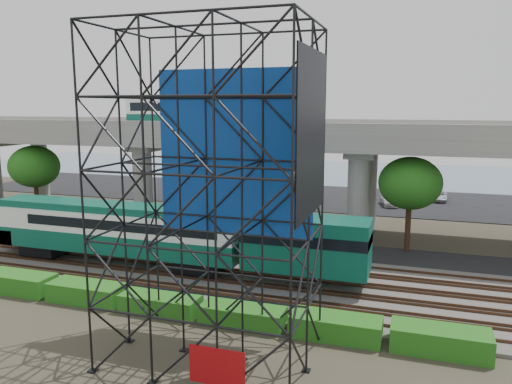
% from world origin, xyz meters
% --- Properties ---
extents(ground, '(140.00, 140.00, 0.00)m').
position_xyz_m(ground, '(0.00, 0.00, 0.00)').
color(ground, '#474233').
rests_on(ground, ground).
extents(ballast_bed, '(90.00, 12.00, 0.20)m').
position_xyz_m(ballast_bed, '(0.00, 2.00, 0.10)').
color(ballast_bed, slate).
rests_on(ballast_bed, ground).
extents(service_road, '(90.00, 5.00, 0.08)m').
position_xyz_m(service_road, '(0.00, 10.50, 0.04)').
color(service_road, black).
rests_on(service_road, ground).
extents(parking_lot, '(90.00, 18.00, 0.08)m').
position_xyz_m(parking_lot, '(0.00, 34.00, 0.04)').
color(parking_lot, black).
rests_on(parking_lot, ground).
extents(harbor_water, '(140.00, 40.00, 0.03)m').
position_xyz_m(harbor_water, '(0.00, 56.00, 0.01)').
color(harbor_water, slate).
rests_on(harbor_water, ground).
extents(rail_tracks, '(90.00, 9.52, 0.16)m').
position_xyz_m(rail_tracks, '(0.00, 2.00, 0.28)').
color(rail_tracks, '#472D1E').
rests_on(rail_tracks, ballast_bed).
extents(commuter_train, '(29.30, 3.06, 4.30)m').
position_xyz_m(commuter_train, '(-3.84, 2.00, 2.88)').
color(commuter_train, black).
rests_on(commuter_train, rail_tracks).
extents(overpass, '(80.00, 12.00, 12.40)m').
position_xyz_m(overpass, '(-0.51, 16.00, 8.21)').
color(overpass, '#9E9B93').
rests_on(overpass, ground).
extents(scaffold_tower, '(9.36, 6.36, 15.00)m').
position_xyz_m(scaffold_tower, '(5.82, -7.98, 7.47)').
color(scaffold_tower, black).
rests_on(scaffold_tower, ground).
extents(hedge_strip, '(34.60, 1.80, 1.20)m').
position_xyz_m(hedge_strip, '(1.01, -4.30, 0.56)').
color(hedge_strip, '#175C15').
rests_on(hedge_strip, ground).
extents(trees, '(40.94, 16.94, 7.69)m').
position_xyz_m(trees, '(-4.67, 16.17, 5.57)').
color(trees, '#382314').
rests_on(trees, ground).
extents(suv, '(5.23, 2.62, 1.42)m').
position_xyz_m(suv, '(-21.91, 10.32, 0.79)').
color(suv, black).
rests_on(suv, service_road).
extents(parked_cars, '(35.53, 9.66, 1.28)m').
position_xyz_m(parked_cars, '(0.62, 33.68, 0.69)').
color(parked_cars, white).
rests_on(parked_cars, parking_lot).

